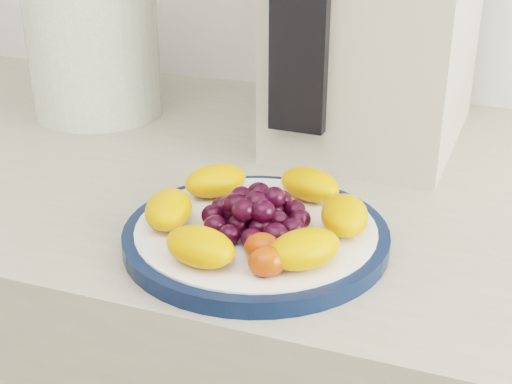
% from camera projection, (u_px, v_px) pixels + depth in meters
% --- Properties ---
extents(plate_rim, '(0.23, 0.23, 0.01)m').
position_uv_depth(plate_rim, '(256.00, 236.00, 0.62)').
color(plate_rim, '#0B1A38').
rests_on(plate_rim, counter).
extents(plate_face, '(0.21, 0.21, 0.02)m').
position_uv_depth(plate_face, '(256.00, 235.00, 0.62)').
color(plate_face, white).
rests_on(plate_face, counter).
extents(canister, '(0.18, 0.18, 0.20)m').
position_uv_depth(canister, '(93.00, 38.00, 0.91)').
color(canister, '#476420').
rests_on(canister, counter).
extents(appliance_panel, '(0.06, 0.02, 0.25)m').
position_uv_depth(appliance_panel, '(301.00, 6.00, 0.70)').
color(appliance_panel, black).
rests_on(appliance_panel, appliance_body).
extents(fruit_plate, '(0.20, 0.20, 0.03)m').
position_uv_depth(fruit_plate, '(258.00, 215.00, 0.61)').
color(fruit_plate, orange).
rests_on(fruit_plate, plate_face).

